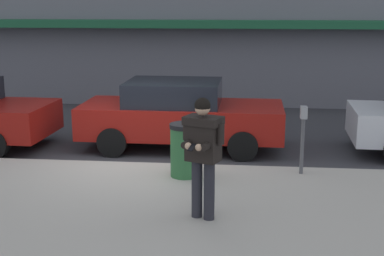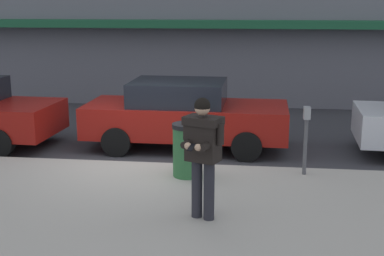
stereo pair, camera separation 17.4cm
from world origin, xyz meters
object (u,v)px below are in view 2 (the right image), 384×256
man_texting_on_phone (203,145)px  parking_meter (306,131)px  parked_sedan_mid (185,114)px  trash_bin (187,150)px

man_texting_on_phone → parking_meter: (1.65, 2.28, -0.28)m
parked_sedan_mid → parking_meter: bearing=-39.2°
parked_sedan_mid → man_texting_on_phone: bearing=-78.7°
parking_meter → trash_bin: 2.19m
parked_sedan_mid → trash_bin: parked_sedan_mid is taller
parked_sedan_mid → man_texting_on_phone: size_ratio=2.50×
parked_sedan_mid → trash_bin: bearing=-81.0°
trash_bin → parking_meter: bearing=9.4°
parking_meter → trash_bin: parking_meter is taller
parking_meter → man_texting_on_phone: bearing=-125.9°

